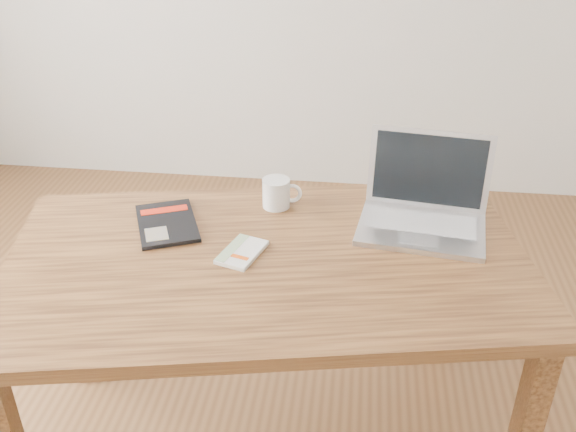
# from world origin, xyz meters

# --- Properties ---
(room) EXTENTS (4.04, 4.04, 2.70)m
(room) POSITION_xyz_m (-0.07, 0.00, 1.36)
(room) COLOR #56371D
(room) RESTS_ON ground
(desk) EXTENTS (1.60, 1.10, 0.75)m
(desk) POSITION_xyz_m (0.19, 0.04, 0.66)
(desk) COLOR #523218
(desk) RESTS_ON ground
(white_guidebook) EXTENTS (0.14, 0.18, 0.01)m
(white_guidebook) POSITION_xyz_m (0.12, 0.04, 0.76)
(white_guidebook) COLOR beige
(white_guidebook) RESTS_ON desk
(black_guidebook) EXTENTS (0.26, 0.30, 0.01)m
(black_guidebook) POSITION_xyz_m (-0.14, 0.18, 0.76)
(black_guidebook) COLOR black
(black_guidebook) RESTS_ON desk
(laptop) EXTENTS (0.41, 0.34, 0.26)m
(laptop) POSITION_xyz_m (0.63, 0.28, 0.81)
(laptop) COLOR silver
(laptop) RESTS_ON desk
(coffee_mug) EXTENTS (0.13, 0.09, 0.09)m
(coffee_mug) POSITION_xyz_m (0.18, 0.33, 0.80)
(coffee_mug) COLOR white
(coffee_mug) RESTS_ON desk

